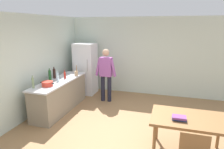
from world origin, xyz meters
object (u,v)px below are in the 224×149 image
bottle_sauce_red (65,75)px  bottle_water_clear (58,77)px  bottle_wine_dark (54,73)px  cooking_pot (47,84)px  dining_table (189,121)px  book_stack (179,118)px  person (106,72)px  bottle_wine_green (50,75)px  refrigerator (86,69)px  bottle_vinegar_tall (33,83)px  utensil_jar (76,73)px

bottle_sauce_red → bottle_water_clear: (-0.03, -0.33, 0.03)m
bottle_wine_dark → bottle_sauce_red: bottle_wine_dark is taller
cooking_pot → bottle_sauce_red: 0.80m
dining_table → book_stack: bearing=-141.6°
person → bottle_wine_green: bearing=-139.2°
bottle_wine_green → bottle_sauce_red: bearing=44.1°
bottle_water_clear → book_stack: 3.39m
refrigerator → bottle_wine_dark: (-0.34, -1.45, 0.15)m
dining_table → cooking_pot: size_ratio=3.50×
bottle_vinegar_tall → bottle_sauce_red: bearing=74.6°
cooking_pot → bottle_vinegar_tall: 0.35m
person → bottle_vinegar_tall: size_ratio=5.31×
person → bottle_water_clear: person is taller
bottle_wine_dark → bottle_wine_green: 0.22m
refrigerator → bottle_wine_green: bearing=-101.7°
dining_table → cooking_pot: cooking_pot is taller
refrigerator → utensil_jar: 0.99m
person → cooking_pot: 1.92m
cooking_pot → bottle_water_clear: bearing=88.0°
dining_table → bottle_wine_dark: bearing=161.1°
bottle_wine_dark → book_stack: size_ratio=1.33×
bottle_wine_green → book_stack: (3.45, -1.18, -0.26)m
cooking_pot → person: bearing=57.2°
bottle_sauce_red → bottle_vinegar_tall: bottle_vinegar_tall is taller
person → book_stack: size_ratio=6.67×
utensil_jar → bottle_vinegar_tall: 1.51m
cooking_pot → dining_table: bearing=-8.9°
utensil_jar → bottle_water_clear: size_ratio=1.07×
bottle_sauce_red → book_stack: bottle_sauce_red is taller
dining_table → book_stack: 0.27m
cooking_pot → bottle_vinegar_tall: bearing=-134.0°
bottle_vinegar_tall → bottle_water_clear: bottle_vinegar_tall is taller
bottle_sauce_red → bottle_wine_green: size_ratio=0.71×
utensil_jar → bottle_water_clear: 0.76m
dining_table → utensil_jar: 3.63m
person → dining_table: person is taller
cooking_pot → utensil_jar: bearing=79.7°
bottle_vinegar_tall → person: bearing=55.5°
dining_table → bottle_wine_dark: 3.87m
cooking_pot → bottle_water_clear: size_ratio=1.33×
utensil_jar → bottle_wine_green: bearing=-124.0°
refrigerator → cooking_pot: bearing=-92.5°
bottle_wine_dark → bottle_wine_green: same height
bottle_sauce_red → bottle_water_clear: bearing=-96.1°
person → bottle_vinegar_tall: bearing=-124.5°
dining_table → bottle_water_clear: size_ratio=4.67×
cooking_pot → bottle_water_clear: bottle_water_clear is taller
utensil_jar → bottle_wine_green: bottle_wine_green is taller
cooking_pot → bottle_wine_dark: size_ratio=1.18×
bottle_vinegar_tall → cooking_pot: bearing=46.0°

